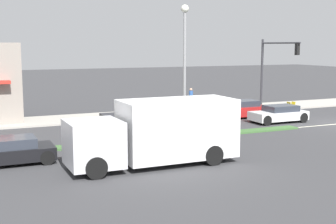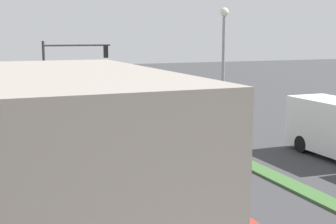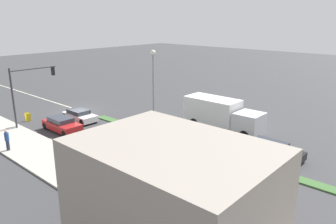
{
  "view_description": "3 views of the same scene",
  "coord_description": "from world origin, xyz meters",
  "px_view_note": "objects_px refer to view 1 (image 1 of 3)",
  "views": [
    {
      "loc": [
        -23.63,
        23.41,
        5.26
      ],
      "look_at": [
        1.27,
        12.27,
        1.35
      ],
      "focal_mm": 50.0,
      "sensor_mm": 36.0,
      "label": 1
    },
    {
      "loc": [
        11.65,
        32.88,
        6.12
      ],
      "look_at": [
        1.83,
        8.83,
        1.82
      ],
      "focal_mm": 50.0,
      "sensor_mm": 36.0,
      "label": 2
    },
    {
      "loc": [
        19.79,
        31.18,
        10.07
      ],
      "look_at": [
        -1.56,
        12.11,
        1.79
      ],
      "focal_mm": 35.0,
      "sensor_mm": 36.0,
      "label": 3
    }
  ],
  "objects_px": {
    "traffic_signal_main": "(273,63)",
    "van_white": "(279,114)",
    "pedestrian": "(191,98)",
    "sedan_dark": "(137,116)",
    "hatchback_red": "(240,109)",
    "street_lamp": "(185,54)",
    "warning_aframe_sign": "(291,107)",
    "delivery_truck": "(159,132)",
    "suv_black": "(3,152)"
  },
  "relations": [
    {
      "from": "traffic_signal_main",
      "to": "van_white",
      "type": "relative_size",
      "value": 1.43
    },
    {
      "from": "traffic_signal_main",
      "to": "street_lamp",
      "type": "height_order",
      "value": "street_lamp"
    },
    {
      "from": "street_lamp",
      "to": "sedan_dark",
      "type": "xyz_separation_m",
      "value": [
        5.0,
        1.0,
        -4.16
      ]
    },
    {
      "from": "traffic_signal_main",
      "to": "suv_black",
      "type": "relative_size",
      "value": 1.23
    },
    {
      "from": "sedan_dark",
      "to": "suv_black",
      "type": "height_order",
      "value": "sedan_dark"
    },
    {
      "from": "hatchback_red",
      "to": "street_lamp",
      "type": "bearing_deg",
      "value": 125.81
    },
    {
      "from": "pedestrian",
      "to": "van_white",
      "type": "xyz_separation_m",
      "value": [
        -8.21,
        -2.59,
        -0.41
      ]
    },
    {
      "from": "pedestrian",
      "to": "warning_aframe_sign",
      "type": "height_order",
      "value": "pedestrian"
    },
    {
      "from": "delivery_truck",
      "to": "sedan_dark",
      "type": "bearing_deg",
      "value": -15.11
    },
    {
      "from": "delivery_truck",
      "to": "suv_black",
      "type": "distance_m",
      "value": 6.97
    },
    {
      "from": "warning_aframe_sign",
      "to": "van_white",
      "type": "distance_m",
      "value": 5.21
    },
    {
      "from": "pedestrian",
      "to": "warning_aframe_sign",
      "type": "xyz_separation_m",
      "value": [
        -4.71,
        -6.45,
        -0.56
      ]
    },
    {
      "from": "warning_aframe_sign",
      "to": "delivery_truck",
      "type": "bearing_deg",
      "value": 124.02
    },
    {
      "from": "delivery_truck",
      "to": "warning_aframe_sign",
      "type": "bearing_deg",
      "value": -55.98
    },
    {
      "from": "traffic_signal_main",
      "to": "warning_aframe_sign",
      "type": "height_order",
      "value": "traffic_signal_main"
    },
    {
      "from": "traffic_signal_main",
      "to": "delivery_truck",
      "type": "relative_size",
      "value": 0.75
    },
    {
      "from": "delivery_truck",
      "to": "van_white",
      "type": "xyz_separation_m",
      "value": [
        7.2,
        -12.0,
        -0.89
      ]
    },
    {
      "from": "street_lamp",
      "to": "pedestrian",
      "type": "distance_m",
      "value": 12.46
    },
    {
      "from": "suv_black",
      "to": "warning_aframe_sign",
      "type": "bearing_deg",
      "value": -70.39
    },
    {
      "from": "hatchback_red",
      "to": "sedan_dark",
      "type": "height_order",
      "value": "hatchback_red"
    },
    {
      "from": "delivery_truck",
      "to": "suv_black",
      "type": "bearing_deg",
      "value": 66.13
    },
    {
      "from": "hatchback_red",
      "to": "sedan_dark",
      "type": "xyz_separation_m",
      "value": [
        -0.0,
        7.93,
        0.0
      ]
    },
    {
      "from": "warning_aframe_sign",
      "to": "van_white",
      "type": "xyz_separation_m",
      "value": [
        -3.5,
        3.85,
        0.15
      ]
    },
    {
      "from": "pedestrian",
      "to": "suv_black",
      "type": "xyz_separation_m",
      "value": [
        -12.61,
        15.74,
        -0.4
      ]
    },
    {
      "from": "pedestrian",
      "to": "van_white",
      "type": "height_order",
      "value": "pedestrian"
    },
    {
      "from": "sedan_dark",
      "to": "suv_black",
      "type": "relative_size",
      "value": 1.0
    },
    {
      "from": "delivery_truck",
      "to": "street_lamp",
      "type": "bearing_deg",
      "value": -36.53
    },
    {
      "from": "warning_aframe_sign",
      "to": "suv_black",
      "type": "xyz_separation_m",
      "value": [
        -7.9,
        22.18,
        0.16
      ]
    },
    {
      "from": "street_lamp",
      "to": "warning_aframe_sign",
      "type": "xyz_separation_m",
      "value": [
        5.7,
        -12.15,
        -4.35
      ]
    },
    {
      "from": "warning_aframe_sign",
      "to": "street_lamp",
      "type": "bearing_deg",
      "value": 115.14
    },
    {
      "from": "warning_aframe_sign",
      "to": "sedan_dark",
      "type": "relative_size",
      "value": 0.18
    },
    {
      "from": "van_white",
      "to": "warning_aframe_sign",
      "type": "bearing_deg",
      "value": -47.72
    },
    {
      "from": "street_lamp",
      "to": "hatchback_red",
      "type": "xyz_separation_m",
      "value": [
        5.0,
        -6.93,
        -4.16
      ]
    },
    {
      "from": "van_white",
      "to": "sedan_dark",
      "type": "relative_size",
      "value": 0.86
    },
    {
      "from": "street_lamp",
      "to": "hatchback_red",
      "type": "relative_size",
      "value": 1.76
    },
    {
      "from": "traffic_signal_main",
      "to": "suv_black",
      "type": "bearing_deg",
      "value": 111.96
    },
    {
      "from": "warning_aframe_sign",
      "to": "hatchback_red",
      "type": "height_order",
      "value": "hatchback_red"
    },
    {
      "from": "warning_aframe_sign",
      "to": "suv_black",
      "type": "bearing_deg",
      "value": 109.61
    },
    {
      "from": "pedestrian",
      "to": "hatchback_red",
      "type": "distance_m",
      "value": 5.56
    },
    {
      "from": "sedan_dark",
      "to": "pedestrian",
      "type": "bearing_deg",
      "value": -51.1
    },
    {
      "from": "suv_black",
      "to": "delivery_truck",
      "type": "bearing_deg",
      "value": -113.87
    },
    {
      "from": "traffic_signal_main",
      "to": "van_white",
      "type": "distance_m",
      "value": 5.64
    },
    {
      "from": "van_white",
      "to": "sedan_dark",
      "type": "height_order",
      "value": "sedan_dark"
    },
    {
      "from": "warning_aframe_sign",
      "to": "delivery_truck",
      "type": "xyz_separation_m",
      "value": [
        -10.7,
        15.85,
        1.04
      ]
    },
    {
      "from": "delivery_truck",
      "to": "suv_black",
      "type": "xyz_separation_m",
      "value": [
        2.8,
        6.33,
        -0.88
      ]
    },
    {
      "from": "traffic_signal_main",
      "to": "pedestrian",
      "type": "height_order",
      "value": "traffic_signal_main"
    },
    {
      "from": "pedestrian",
      "to": "hatchback_red",
      "type": "height_order",
      "value": "pedestrian"
    },
    {
      "from": "hatchback_red",
      "to": "suv_black",
      "type": "distance_m",
      "value": 18.42
    },
    {
      "from": "traffic_signal_main",
      "to": "hatchback_red",
      "type": "bearing_deg",
      "value": 106.95
    },
    {
      "from": "traffic_signal_main",
      "to": "hatchback_red",
      "type": "xyz_separation_m",
      "value": [
        -1.12,
        3.69,
        -3.28
      ]
    }
  ]
}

